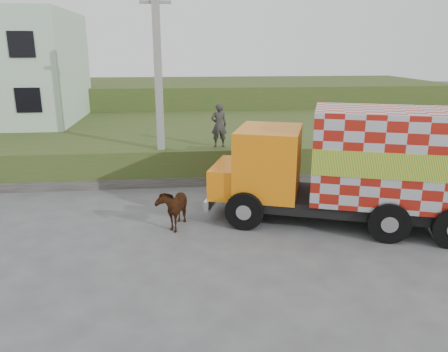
{
  "coord_description": "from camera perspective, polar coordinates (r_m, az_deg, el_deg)",
  "views": [
    {
      "loc": [
        -0.24,
        -13.27,
        5.52
      ],
      "look_at": [
        1.25,
        1.04,
        1.3
      ],
      "focal_mm": 35.0,
      "sensor_mm": 36.0,
      "label": 1
    }
  ],
  "objects": [
    {
      "name": "retaining_strip",
      "position": [
        18.35,
        -11.18,
        -0.83
      ],
      "size": [
        16.0,
        0.5,
        0.4
      ],
      "primitive_type": "cube",
      "color": "#595651",
      "rests_on": "ground"
    },
    {
      "name": "cargo_truck",
      "position": [
        14.46,
        17.1,
        1.25
      ],
      "size": [
        8.82,
        5.24,
        3.75
      ],
      "rotation": [
        0.0,
        0.0,
        -0.33
      ],
      "color": "black",
      "rests_on": "ground"
    },
    {
      "name": "cow",
      "position": [
        14.06,
        -6.64,
        -3.95
      ],
      "size": [
        1.13,
        1.73,
        1.34
      ],
      "primitive_type": "imported",
      "rotation": [
        0.0,
        0.0,
        -0.27
      ],
      "color": "#361C0D",
      "rests_on": "ground"
    },
    {
      "name": "embankment",
      "position": [
        23.76,
        -5.25,
        4.69
      ],
      "size": [
        40.0,
        12.0,
        1.5
      ],
      "primitive_type": "cube",
      "color": "#27521B",
      "rests_on": "ground"
    },
    {
      "name": "embankment_far",
      "position": [
        35.5,
        -5.59,
        9.77
      ],
      "size": [
        40.0,
        12.0,
        3.0
      ],
      "primitive_type": "cube",
      "color": "#27521B",
      "rests_on": "ground"
    },
    {
      "name": "ground",
      "position": [
        14.38,
        -4.56,
        -6.29
      ],
      "size": [
        120.0,
        120.0,
        0.0
      ],
      "primitive_type": "plane",
      "color": "#474749",
      "rests_on": "ground"
    },
    {
      "name": "utility_pole",
      "position": [
        17.95,
        -8.52,
        11.55
      ],
      "size": [
        1.2,
        0.3,
        8.0
      ],
      "color": "gray",
      "rests_on": "ground"
    },
    {
      "name": "pedestrian",
      "position": [
        18.41,
        -0.67,
        6.65
      ],
      "size": [
        0.69,
        0.47,
        1.84
      ],
      "primitive_type": "imported",
      "rotation": [
        0.0,
        0.0,
        3.19
      ],
      "color": "#302E2B",
      "rests_on": "embankment"
    }
  ]
}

